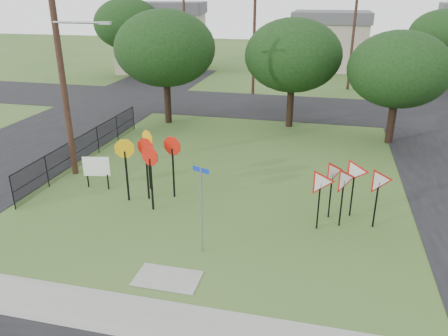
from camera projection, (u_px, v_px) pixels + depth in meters
The scene contains 21 objects.
ground at pixel (191, 239), 15.58m from camera, with size 140.00×140.00×0.00m, color #33551F.
sidewalk at pixel (144, 318), 11.79m from camera, with size 30.00×1.60×0.02m, color gray.
street_left at pixel (56, 133), 27.19m from camera, with size 8.00×50.00×0.02m, color black.
street_far at pixel (269, 106), 33.60m from camera, with size 60.00×8.00×0.02m, color black.
curb_pad at pixel (167, 278), 13.41m from camera, with size 2.00×1.20×0.02m, color gray.
street_name_sign at pixel (201, 205), 14.19m from camera, with size 0.60×0.26×3.07m.
stop_sign_cluster at pixel (148, 154), 17.88m from camera, with size 2.57×2.29×2.73m.
yield_sign_cluster at pixel (346, 180), 16.03m from camera, with size 3.05×1.60×2.42m.
info_board at pixel (96, 168), 19.26m from camera, with size 1.17×0.28×1.48m.
utility_pole_main at pixel (62, 65), 19.25m from camera, with size 3.55×0.33×10.00m.
far_pole_a at pixel (254, 39), 35.92m from camera, with size 1.40×0.24×9.00m.
far_pole_b at pixel (353, 39), 37.89m from camera, with size 1.40×0.24×8.50m.
far_pole_c at pixel (185, 31), 43.06m from camera, with size 1.40×0.24×9.00m.
fence_run at pixel (87, 146), 22.57m from camera, with size 0.05×11.55×1.50m.
house_left at pixel (162, 36), 47.89m from camera, with size 10.58×8.88×7.20m.
house_mid at pixel (330, 40), 49.59m from camera, with size 8.40×8.40×6.20m.
tree_near_left at pixel (165, 48), 27.68m from camera, with size 6.40×6.40×7.27m.
tree_near_mid at pixel (293, 55), 26.97m from camera, with size 6.00×6.00×6.80m.
tree_near_right at pixel (399, 70), 23.98m from camera, with size 5.60×5.60×6.33m.
tree_far_left at pixel (128, 24), 44.15m from camera, with size 6.80×6.80×7.73m.
tree_far_right at pixel (443, 35), 39.69m from camera, with size 6.00×6.00×6.80m.
Camera 1 is at (4.30, -12.84, 8.19)m, focal length 35.00 mm.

